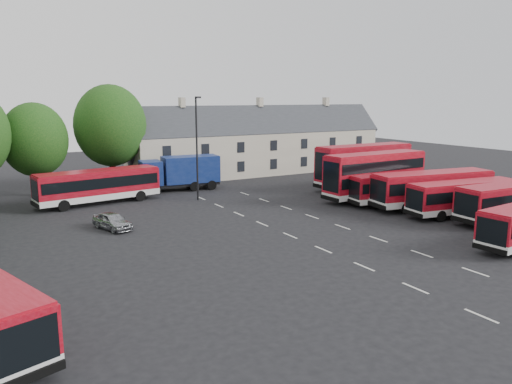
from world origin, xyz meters
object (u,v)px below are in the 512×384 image
bus_dd_south (375,173)px  box_truck (181,171)px  lamppost (197,146)px  silver_car (112,221)px

bus_dd_south → box_truck: bearing=134.7°
bus_dd_south → lamppost: (-15.47, 8.52, 2.77)m
box_truck → lamppost: (-0.58, -5.86, 3.33)m
lamppost → box_truck: bearing=84.3°
box_truck → lamppost: lamppost is taller
bus_dd_south → silver_car: 25.87m
box_truck → silver_car: box_truck is taller
bus_dd_south → lamppost: size_ratio=1.13×
silver_car → lamppost: bearing=17.3°
bus_dd_south → silver_car: bearing=175.3°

